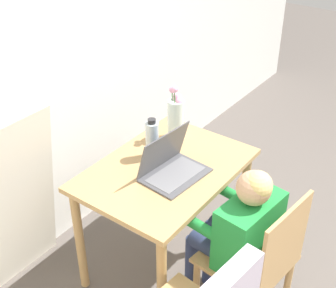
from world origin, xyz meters
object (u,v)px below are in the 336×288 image
object	(u,v)px
chair_occupied	(257,263)
water_bottle	(152,140)
laptop	(170,165)
person_seated	(239,228)
flower_vase	(176,116)

from	to	relation	value
chair_occupied	water_bottle	world-z (taller)	water_bottle
laptop	water_bottle	distance (m)	0.20
laptop	water_bottle	world-z (taller)	same
person_seated	water_bottle	size ratio (longest dim) A/B	4.07
person_seated	water_bottle	xyz separation A→B (m)	(0.11, 0.62, 0.22)
flower_vase	water_bottle	size ratio (longest dim) A/B	1.45
chair_occupied	flower_vase	distance (m)	0.94
person_seated	water_bottle	distance (m)	0.67
person_seated	laptop	world-z (taller)	person_seated
person_seated	laptop	xyz separation A→B (m)	(0.05, 0.45, 0.17)
laptop	water_bottle	size ratio (longest dim) A/B	1.51
chair_occupied	laptop	world-z (taller)	laptop
chair_occupied	laptop	size ratio (longest dim) A/B	2.39
laptop	water_bottle	xyz separation A→B (m)	(0.07, 0.17, 0.06)
person_seated	laptop	distance (m)	0.48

